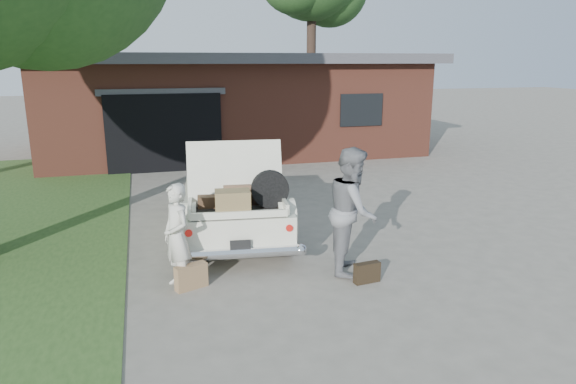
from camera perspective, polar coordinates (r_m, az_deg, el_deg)
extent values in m
plane|color=gray|center=(7.81, 1.23, -8.91)|extent=(90.00, 90.00, 0.00)
cube|color=brown|center=(18.68, -6.41, 9.43)|extent=(12.00, 7.00, 3.00)
cube|color=#4C4C51|center=(18.61, -6.55, 14.50)|extent=(12.80, 7.80, 0.30)
cube|color=black|center=(15.04, -13.56, 6.40)|extent=(3.20, 0.30, 2.20)
cube|color=#4C4C51|center=(14.86, -13.81, 10.76)|extent=(3.50, 0.12, 0.18)
cube|color=black|center=(16.31, 8.14, 9.02)|extent=(1.40, 0.08, 1.00)
cylinder|color=#38281E|center=(25.38, 2.58, 13.98)|extent=(0.44, 0.44, 5.82)
cube|color=silver|center=(9.68, -6.26, -0.86)|extent=(2.22, 4.62, 0.58)
cube|color=beige|center=(9.82, -6.42, 2.43)|extent=(1.67, 1.95, 0.46)
cube|color=black|center=(10.65, -6.65, 3.27)|extent=(1.38, 0.24, 0.39)
cube|color=black|center=(8.99, -6.15, 1.22)|extent=(1.38, 0.24, 0.39)
cylinder|color=black|center=(8.31, -11.08, -5.54)|extent=(0.27, 0.61, 0.59)
cylinder|color=black|center=(8.39, -0.29, -5.06)|extent=(0.27, 0.61, 0.59)
cylinder|color=black|center=(11.20, -10.64, -0.30)|extent=(0.27, 0.61, 0.59)
cylinder|color=black|center=(11.26, -2.65, 0.02)|extent=(0.27, 0.61, 0.59)
cylinder|color=silver|center=(7.58, -5.30, -6.79)|extent=(1.83, 0.38, 0.16)
cylinder|color=#A5140F|center=(7.52, -10.97, -4.44)|extent=(0.12, 0.10, 0.11)
cylinder|color=#A5140F|center=(7.60, 0.12, -3.96)|extent=(0.12, 0.10, 0.11)
cube|color=black|center=(7.52, -5.31, -5.89)|extent=(0.30, 0.05, 0.15)
cube|color=black|center=(7.97, -5.67, -1.89)|extent=(1.49, 1.14, 0.04)
cube|color=silver|center=(7.94, -10.83, -1.48)|extent=(0.17, 0.98, 0.16)
cube|color=silver|center=(8.01, -0.60, -1.06)|extent=(0.17, 0.98, 0.16)
cube|color=silver|center=(7.48, -5.45, -2.54)|extent=(1.42, 0.23, 0.11)
cube|color=silver|center=(8.16, -5.91, 2.15)|extent=(1.53, 0.53, 0.98)
cube|color=#49321F|center=(8.10, -8.02, -0.89)|extent=(0.60, 0.43, 0.18)
cube|color=olive|center=(7.61, -6.16, -1.14)|extent=(0.55, 0.40, 0.36)
cube|color=black|center=(8.21, -4.64, -0.65)|extent=(0.57, 0.41, 0.17)
cube|color=#875E45|center=(8.17, -5.69, 0.36)|extent=(0.46, 0.33, 0.15)
cylinder|color=black|center=(7.89, -2.00, 0.32)|extent=(0.59, 0.21, 0.58)
imported|color=beige|center=(7.25, -12.25, -4.84)|extent=(0.54, 0.64, 1.48)
imported|color=slate|center=(7.64, 7.19, -2.03)|extent=(1.01, 1.12, 1.89)
cube|color=#96724C|center=(7.35, -10.71, -9.22)|extent=(0.48, 0.30, 0.35)
cube|color=black|center=(7.50, 8.77, -8.85)|extent=(0.40, 0.16, 0.30)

